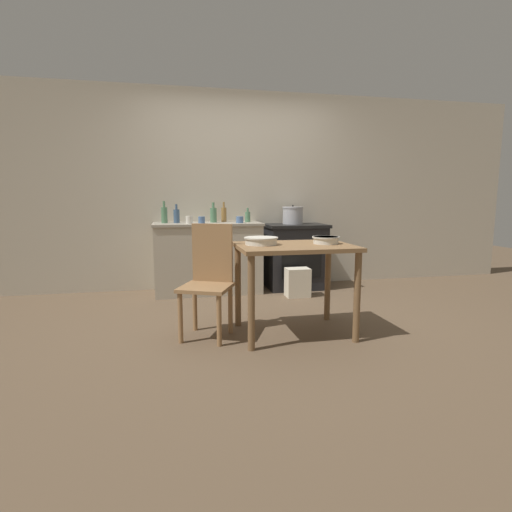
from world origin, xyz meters
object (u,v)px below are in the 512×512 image
chair (209,278)px  bottle_center_left (213,215)px  bottle_left (248,217)px  bottle_mid_left (164,215)px  bottle_far_left (224,214)px  cup_right (240,220)px  cup_mid_right (202,220)px  stock_pot (293,215)px  bottle_center (177,216)px  mixing_bowl_small (261,240)px  mixing_bowl_large (326,240)px  cup_center_right (189,220)px  stove (295,256)px  flour_sack (298,282)px  work_table (294,259)px

chair → bottle_center_left: bearing=106.6°
bottle_left → bottle_mid_left: (-1.04, -0.01, 0.03)m
bottle_far_left → bottle_center_left: bottle_far_left is taller
bottle_left → cup_right: bearing=-126.6°
bottle_far_left → cup_mid_right: bottle_far_left is taller
stock_pot → bottle_center: (-1.49, -0.03, 0.01)m
stock_pot → mixing_bowl_small: (-0.81, -1.72, -0.13)m
bottle_center → bottle_mid_left: bearing=174.3°
mixing_bowl_large → cup_center_right: bearing=125.7°
bottle_far_left → mixing_bowl_large: bearing=-70.9°
stove → bottle_center_left: size_ratio=3.37×
flour_sack → mixing_bowl_small: (-0.72, -1.20, 0.65)m
chair → bottle_mid_left: size_ratio=3.60×
mixing_bowl_small → bottle_mid_left: size_ratio=1.09×
cup_center_right → work_table: bearing=-62.1°
bottle_center_left → bottle_center: bearing=-175.0°
bottle_far_left → cup_right: bearing=-60.6°
bottle_center → cup_center_right: size_ratio=2.50×
cup_mid_right → mixing_bowl_large: bearing=-58.3°
flour_sack → chair: bearing=-135.7°
mixing_bowl_large → chair: bearing=174.0°
bottle_far_left → bottle_center_left: (-0.14, -0.09, -0.00)m
flour_sack → bottle_center: bearing=160.5°
cup_right → bottle_center: bearing=168.5°
bottle_center_left → cup_mid_right: size_ratio=2.93×
chair → cup_mid_right: (0.06, 1.44, 0.41)m
cup_right → stock_pot: bearing=13.8°
chair → bottle_left: (0.66, 1.66, 0.44)m
stove → cup_mid_right: 1.34m
work_table → mixing_bowl_small: bearing=169.6°
bottle_center → mixing_bowl_large: bearing=-54.4°
flour_sack → bottle_left: size_ratio=1.94×
work_table → cup_right: cup_right is taller
bottle_far_left → cup_center_right: bearing=-143.8°
bottle_center_left → cup_right: size_ratio=2.82×
bottle_center_left → bottle_mid_left: bearing=-177.6°
chair → bottle_far_left: bottle_far_left is taller
stove → bottle_left: bearing=176.0°
work_table → cup_right: bearing=97.2°
bottle_center_left → cup_center_right: (-0.31, -0.25, -0.05)m
stove → bottle_far_left: size_ratio=3.33×
bottle_far_left → cup_mid_right: (-0.31, -0.32, -0.05)m
bottle_mid_left → cup_right: size_ratio=3.01×
work_table → stock_pot: bearing=73.3°
chair → cup_right: bearing=94.7°
bottle_far_left → bottle_center_left: size_ratio=1.01×
flour_sack → stock_pot: bearing=80.3°
stove → cup_center_right: bearing=-172.2°
chair → cup_mid_right: same height
bottle_mid_left → stock_pot: bearing=0.4°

